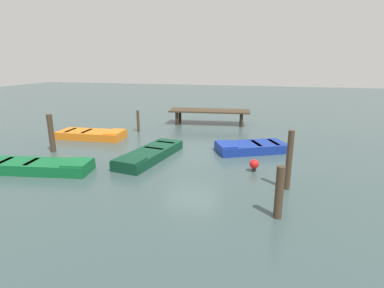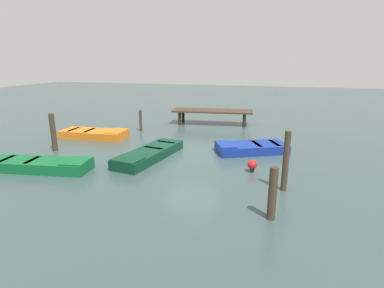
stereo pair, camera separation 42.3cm
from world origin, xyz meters
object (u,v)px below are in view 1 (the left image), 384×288
(rowboat_dark_green, at_px, (150,154))
(mooring_piling_far_left, at_px, (279,193))
(mooring_piling_near_left, at_px, (289,160))
(mooring_piling_far_right, at_px, (51,133))
(marker_buoy, at_px, (254,164))
(dock_segment, at_px, (209,112))
(rowboat_green, at_px, (40,166))
(rowboat_orange, at_px, (92,134))
(rowboat_blue, at_px, (251,147))
(mooring_piling_center, at_px, (138,121))

(rowboat_dark_green, height_order, mooring_piling_far_left, mooring_piling_far_left)
(mooring_piling_near_left, height_order, mooring_piling_far_left, mooring_piling_near_left)
(mooring_piling_near_left, bearing_deg, rowboat_dark_green, 161.92)
(mooring_piling_far_right, distance_m, marker_buoy, 9.25)
(dock_segment, relative_size, rowboat_green, 1.33)
(mooring_piling_far_left, bearing_deg, mooring_piling_near_left, 80.83)
(rowboat_orange, xyz_separation_m, mooring_piling_near_left, (10.05, -4.41, 0.78))
(rowboat_blue, height_order, mooring_piling_far_right, mooring_piling_far_right)
(rowboat_green, bearing_deg, rowboat_orange, 92.20)
(mooring_piling_near_left, relative_size, marker_buoy, 4.14)
(rowboat_dark_green, xyz_separation_m, mooring_piling_near_left, (5.59, -1.83, 0.78))
(rowboat_orange, bearing_deg, mooring_piling_far_left, -36.81)
(rowboat_dark_green, relative_size, mooring_piling_far_left, 2.81)
(rowboat_blue, distance_m, mooring_piling_center, 7.31)
(mooring_piling_center, bearing_deg, mooring_piling_near_left, -38.56)
(mooring_piling_far_left, distance_m, mooring_piling_far_right, 10.71)
(rowboat_blue, distance_m, rowboat_dark_green, 4.68)
(rowboat_blue, relative_size, rowboat_orange, 0.95)
(rowboat_green, bearing_deg, dock_segment, 58.06)
(rowboat_orange, bearing_deg, rowboat_green, -82.19)
(rowboat_blue, relative_size, mooring_piling_center, 2.75)
(rowboat_green, distance_m, marker_buoy, 8.18)
(dock_segment, xyz_separation_m, marker_buoy, (3.43, -8.42, -0.55))
(dock_segment, distance_m, rowboat_blue, 6.61)
(mooring_piling_far_left, bearing_deg, rowboat_orange, 146.36)
(rowboat_green, bearing_deg, mooring_piling_near_left, -4.51)
(mooring_piling_far_right, distance_m, mooring_piling_center, 5.35)
(mooring_piling_center, distance_m, marker_buoy, 8.84)
(rowboat_dark_green, bearing_deg, dock_segment, -178.39)
(mooring_piling_center, relative_size, marker_buoy, 2.64)
(rowboat_dark_green, xyz_separation_m, mooring_piling_center, (-2.69, 4.77, 0.42))
(mooring_piling_far_right, bearing_deg, rowboat_green, -60.94)
(rowboat_orange, height_order, mooring_piling_center, mooring_piling_center)
(rowboat_orange, distance_m, mooring_piling_far_left, 11.68)
(rowboat_orange, relative_size, mooring_piling_far_right, 2.07)
(rowboat_orange, relative_size, mooring_piling_far_left, 2.50)
(dock_segment, relative_size, mooring_piling_far_left, 3.68)
(mooring_piling_center, bearing_deg, rowboat_orange, -129.02)
(marker_buoy, bearing_deg, rowboat_orange, 161.22)
(rowboat_green, bearing_deg, rowboat_dark_green, 27.03)
(mooring_piling_near_left, distance_m, mooring_piling_far_right, 10.51)
(rowboat_blue, bearing_deg, mooring_piling_far_right, -11.23)
(mooring_piling_far_right, bearing_deg, mooring_piling_near_left, -9.24)
(rowboat_dark_green, xyz_separation_m, mooring_piling_far_right, (-4.78, -0.14, 0.67))
(rowboat_orange, bearing_deg, dock_segment, 41.40)
(mooring_piling_far_left, height_order, mooring_piling_far_right, mooring_piling_far_right)
(rowboat_orange, bearing_deg, mooring_piling_far_right, -99.97)
(mooring_piling_far_left, relative_size, mooring_piling_far_right, 0.83)
(dock_segment, height_order, mooring_piling_center, mooring_piling_center)
(rowboat_orange, relative_size, mooring_piling_center, 2.89)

